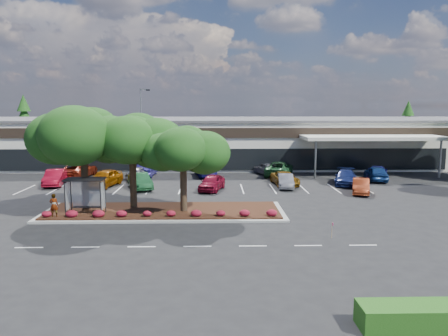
{
  "coord_description": "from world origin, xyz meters",
  "views": [
    {
      "loc": [
        1.79,
        -28.2,
        8.01
      ],
      "look_at": [
        2.64,
        9.68,
        2.6
      ],
      "focal_mm": 35.0,
      "sensor_mm": 36.0,
      "label": 1
    }
  ],
  "objects_px": {
    "survey_stake": "(332,228)",
    "car_1": "(105,178)",
    "car_0": "(55,178)",
    "light_pole": "(142,133)"
  },
  "relations": [
    {
      "from": "survey_stake",
      "to": "car_1",
      "type": "bearing_deg",
      "value": 135.65
    },
    {
      "from": "survey_stake",
      "to": "car_1",
      "type": "relative_size",
      "value": 0.19
    },
    {
      "from": "light_pole",
      "to": "car_1",
      "type": "relative_size",
      "value": 2.04
    },
    {
      "from": "survey_stake",
      "to": "car_0",
      "type": "distance_m",
      "value": 29.75
    },
    {
      "from": "survey_stake",
      "to": "light_pole",
      "type": "bearing_deg",
      "value": 118.16
    },
    {
      "from": "car_0",
      "to": "car_1",
      "type": "relative_size",
      "value": 0.97
    },
    {
      "from": "car_0",
      "to": "light_pole",
      "type": "bearing_deg",
      "value": 51.5
    },
    {
      "from": "survey_stake",
      "to": "car_0",
      "type": "height_order",
      "value": "car_0"
    },
    {
      "from": "survey_stake",
      "to": "car_1",
      "type": "height_order",
      "value": "car_1"
    },
    {
      "from": "light_pole",
      "to": "car_0",
      "type": "xyz_separation_m",
      "value": [
        -6.96,
        -12.17,
        -3.74
      ]
    }
  ]
}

